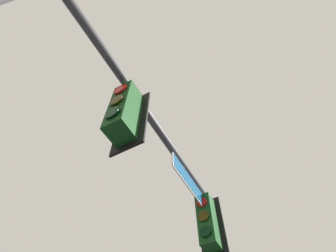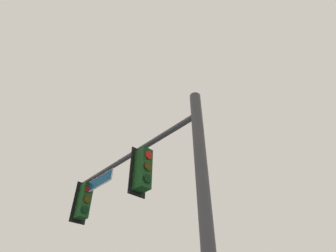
{
  "view_description": "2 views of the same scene",
  "coord_description": "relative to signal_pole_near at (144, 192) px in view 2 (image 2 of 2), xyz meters",
  "views": [
    {
      "loc": [
        -4.57,
        -7.23,
        1.33
      ],
      "look_at": [
        -2.33,
        -5.98,
        5.03
      ],
      "focal_mm": 28.0,
      "sensor_mm": 36.0,
      "label": 1
    },
    {
      "loc": [
        -7.88,
        -2.14,
        1.34
      ],
      "look_at": [
        -2.09,
        -7.66,
        7.48
      ],
      "focal_mm": 28.0,
      "sensor_mm": 36.0,
      "label": 2
    }
  ],
  "objects": [
    {
      "name": "signal_pole_near",
      "position": [
        0.0,
        0.0,
        0.0
      ],
      "size": [
        5.42,
        0.54,
        5.77
      ],
      "color": "#47474C",
      "rests_on": "ground_plane"
    }
  ]
}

